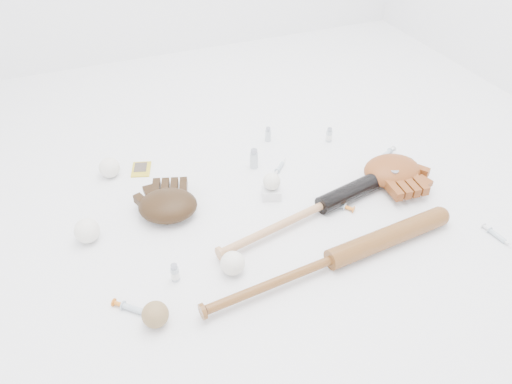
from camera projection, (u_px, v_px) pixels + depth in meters
name	position (u px, v px, depth m)	size (l,w,h in m)	color
bat_dark	(323.00, 205.00, 1.74)	(0.90, 0.07, 0.07)	black
bat_wood	(332.00, 259.00, 1.54)	(0.93, 0.07, 0.07)	brown
glove_dark	(168.00, 205.00, 1.73)	(0.24, 0.24, 0.09)	black
glove_tan	(392.00, 170.00, 1.88)	(0.26, 0.26, 0.09)	brown
trading_card	(141.00, 169.00, 1.96)	(0.07, 0.10, 0.01)	gold
pedestal	(271.00, 192.00, 1.82)	(0.07, 0.07, 0.04)	white
baseball_on_pedestal	(272.00, 181.00, 1.79)	(0.06, 0.06, 0.06)	white
baseball_left	(87.00, 231.00, 1.63)	(0.08, 0.08, 0.08)	white
baseball_upper	(109.00, 168.00, 1.91)	(0.08, 0.08, 0.08)	white
baseball_mid	(233.00, 263.00, 1.52)	(0.08, 0.08, 0.08)	white
baseball_aged	(155.00, 315.00, 1.37)	(0.08, 0.08, 0.08)	olive
syringe_0	(134.00, 309.00, 1.42)	(0.17, 0.03, 0.02)	#ADBCC6
syringe_1	(335.00, 203.00, 1.79)	(0.17, 0.03, 0.02)	#ADBCC6
syringe_2	(280.00, 167.00, 1.96)	(0.13, 0.02, 0.02)	#ADBCC6
syringe_3	(497.00, 236.00, 1.66)	(0.14, 0.02, 0.02)	#ADBCC6
syringe_4	(386.00, 154.00, 2.03)	(0.15, 0.03, 0.02)	#ADBCC6
vial_0	(268.00, 134.00, 2.11)	(0.02, 0.02, 0.06)	silver
vial_1	(329.00, 135.00, 2.10)	(0.02, 0.02, 0.06)	silver
vial_2	(254.00, 159.00, 1.95)	(0.03, 0.03, 0.08)	silver
vial_3	(393.00, 180.00, 1.84)	(0.04, 0.04, 0.08)	silver
vial_4	(175.00, 272.00, 1.50)	(0.03, 0.03, 0.06)	silver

